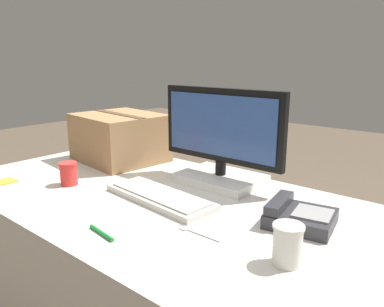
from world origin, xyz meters
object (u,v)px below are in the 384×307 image
at_px(desk_phone, 298,216).
at_px(cardboard_box, 120,137).
at_px(keyboard, 160,196).
at_px(spoon, 192,231).
at_px(paper_cup_right, 287,244).
at_px(pen_marker, 102,233).
at_px(sticky_note_pad, 5,182).
at_px(paper_cup_left, 69,174).
at_px(monitor, 221,145).

xyz_separation_m(desk_phone, cardboard_box, (-1.02, 0.14, 0.09)).
bearing_deg(keyboard, spoon, -20.45).
height_order(paper_cup_right, spoon, paper_cup_right).
xyz_separation_m(desk_phone, pen_marker, (-0.41, -0.44, -0.02)).
distance_m(keyboard, sticky_note_pad, 0.69).
distance_m(paper_cup_left, cardboard_box, 0.41).
height_order(spoon, pen_marker, pen_marker).
relative_size(monitor, paper_cup_left, 5.98).
xyz_separation_m(pen_marker, sticky_note_pad, (-0.70, 0.04, -0.00)).
height_order(keyboard, paper_cup_left, paper_cup_left).
relative_size(monitor, keyboard, 1.21).
bearing_deg(sticky_note_pad, monitor, 39.37).
bearing_deg(spoon, paper_cup_right, -177.29).
relative_size(paper_cup_left, cardboard_box, 0.21).
height_order(paper_cup_right, sticky_note_pad, paper_cup_right).
distance_m(paper_cup_right, sticky_note_pad, 1.20).
height_order(monitor, paper_cup_right, monitor).
height_order(keyboard, paper_cup_right, paper_cup_right).
bearing_deg(sticky_note_pad, desk_phone, 19.78).
height_order(paper_cup_left, sticky_note_pad, paper_cup_left).
bearing_deg(sticky_note_pad, paper_cup_right, 7.80).
relative_size(monitor, pen_marker, 4.47).
bearing_deg(pen_marker, sticky_note_pad, -175.37).
height_order(monitor, desk_phone, monitor).
distance_m(keyboard, pen_marker, 0.31).
bearing_deg(paper_cup_right, monitor, 140.68).
relative_size(keyboard, sticky_note_pad, 5.84).
height_order(desk_phone, paper_cup_right, paper_cup_right).
bearing_deg(desk_phone, spoon, -141.24).
bearing_deg(monitor, sticky_note_pad, -140.63).
height_order(pen_marker, sticky_note_pad, pen_marker).
xyz_separation_m(spoon, pen_marker, (-0.19, -0.18, 0.00)).
xyz_separation_m(cardboard_box, pen_marker, (0.61, -0.58, -0.11)).
height_order(keyboard, sticky_note_pad, keyboard).
xyz_separation_m(cardboard_box, sticky_note_pad, (-0.10, -0.54, -0.11)).
distance_m(spoon, cardboard_box, 0.90).
xyz_separation_m(spoon, cardboard_box, (-0.80, 0.39, 0.11)).
height_order(monitor, sticky_note_pad, monitor).
xyz_separation_m(paper_cup_left, spoon, (0.66, -0.01, -0.05)).
distance_m(desk_phone, paper_cup_right, 0.25).
xyz_separation_m(keyboard, spoon, (0.25, -0.12, -0.01)).
height_order(paper_cup_right, pen_marker, paper_cup_right).
distance_m(cardboard_box, sticky_note_pad, 0.56).
relative_size(monitor, spoon, 3.65).
xyz_separation_m(desk_phone, sticky_note_pad, (-1.11, -0.40, -0.02)).
relative_size(paper_cup_left, paper_cup_right, 0.88).
distance_m(spoon, pen_marker, 0.26).
relative_size(paper_cup_left, sticky_note_pad, 1.18).
height_order(desk_phone, sticky_note_pad, desk_phone).
bearing_deg(monitor, keyboard, -100.63).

